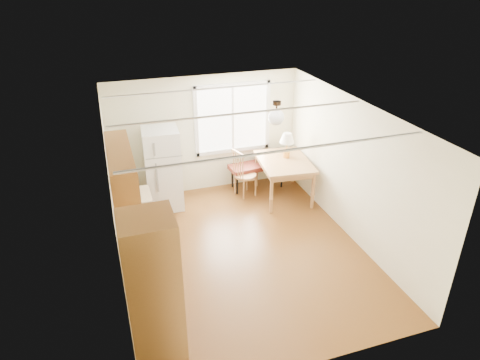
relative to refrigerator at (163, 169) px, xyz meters
name	(u,v)px	position (x,y,z in m)	size (l,w,h in m)	color
room_shell	(243,187)	(1.00, -1.99, 0.42)	(4.60, 5.60, 2.62)	#4F2B10
kitchen_run	(142,251)	(-0.72, -2.62, 0.01)	(0.65, 3.40, 2.20)	brown
window_unit	(233,118)	(1.60, 0.48, 0.72)	(1.64, 0.05, 1.51)	white
pendant_light	(276,116)	(1.70, -1.59, 1.41)	(0.26, 0.26, 0.40)	black
refrigerator	(163,169)	(0.00, 0.00, 0.00)	(0.73, 0.73, 1.66)	white
bench	(257,166)	(2.06, 0.19, -0.32)	(1.28, 0.59, 0.57)	#581E15
dining_table	(284,165)	(2.44, -0.39, -0.10)	(1.14, 1.44, 0.84)	#98683A
chair	(242,171)	(1.60, -0.12, -0.23)	(0.50, 0.49, 1.04)	#98683A
table_lamp	(287,140)	(2.54, -0.25, 0.40)	(0.31, 0.31, 0.53)	gold
coffee_maker	(143,251)	(-0.72, -2.93, 0.21)	(0.27, 0.31, 0.40)	black
kettle	(141,250)	(-0.74, -2.84, 0.17)	(0.13, 0.13, 0.25)	red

